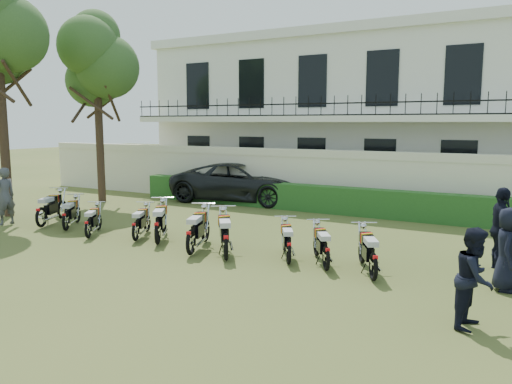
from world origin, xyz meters
TOP-DOWN VIEW (x-y plane):
  - ground at (0.00, 0.00)m, footprint 100.00×100.00m
  - perimeter_wall at (0.00, 8.00)m, footprint 30.00×0.35m
  - hedge at (1.00, 7.20)m, footprint 18.00×0.60m
  - building at (0.00, 13.96)m, footprint 20.40×9.60m
  - tree_west_near at (-8.96, 5.00)m, footprint 3.40×3.20m
  - motorcycle_0 at (-6.65, 0.16)m, footprint 0.99×1.93m
  - motorcycle_1 at (-5.57, 0.20)m, footprint 1.09×1.59m
  - motorcycle_2 at (-4.17, -0.19)m, footprint 0.97×1.48m
  - motorcycle_3 at (-2.73, 0.22)m, footprint 0.88×1.63m
  - motorcycle_4 at (-1.91, 0.20)m, footprint 1.20×1.81m
  - motorcycle_5 at (-0.46, -0.25)m, footprint 0.90×2.00m
  - motorcycle_6 at (0.57, -0.22)m, footprint 1.29×1.78m
  - motorcycle_7 at (2.05, 0.22)m, footprint 0.97×1.58m
  - motorcycle_8 at (3.01, 0.17)m, footprint 1.03×1.57m
  - motorcycle_9 at (4.15, -0.03)m, footprint 0.98×1.74m
  - suv at (-3.84, 7.96)m, footprint 6.25×3.52m
  - inspector at (-8.20, -0.01)m, footprint 0.54×0.74m
  - officer_1 at (6.25, -1.57)m, footprint 0.75×0.90m
  - officer_3 at (6.65, 0.74)m, footprint 0.58×0.86m
  - officer_5 at (6.43, 2.19)m, footprint 0.76×1.21m

SIDE VIEW (x-z plane):
  - ground at x=0.00m, z-range 0.00..0.00m
  - motorcycle_2 at x=-4.17m, z-range -0.04..0.89m
  - motorcycle_3 at x=-2.73m, z-range -0.04..0.93m
  - motorcycle_7 at x=2.05m, z-range -0.04..0.93m
  - motorcycle_8 at x=3.01m, z-range -0.04..0.94m
  - motorcycle_1 at x=-5.57m, z-range -0.04..0.97m
  - motorcycle_9 at x=4.15m, z-range -0.04..1.00m
  - hedge at x=1.00m, z-range 0.00..1.00m
  - motorcycle_0 at x=-6.65m, z-range -0.04..1.08m
  - motorcycle_4 at x=-1.91m, z-range -0.04..1.09m
  - motorcycle_5 at x=-0.46m, z-range -0.04..1.09m
  - motorcycle_6 at x=0.57m, z-range -0.04..1.10m
  - suv at x=-3.84m, z-range 0.00..1.65m
  - officer_1 at x=6.25m, z-range 0.00..1.68m
  - officer_3 at x=6.65m, z-range 0.00..1.70m
  - inspector at x=-8.20m, z-range 0.00..1.90m
  - officer_5 at x=6.43m, z-range 0.00..1.92m
  - perimeter_wall at x=0.00m, z-range 0.02..2.32m
  - building at x=0.00m, z-range 0.01..7.41m
  - tree_west_near at x=-8.96m, z-range 1.94..9.84m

